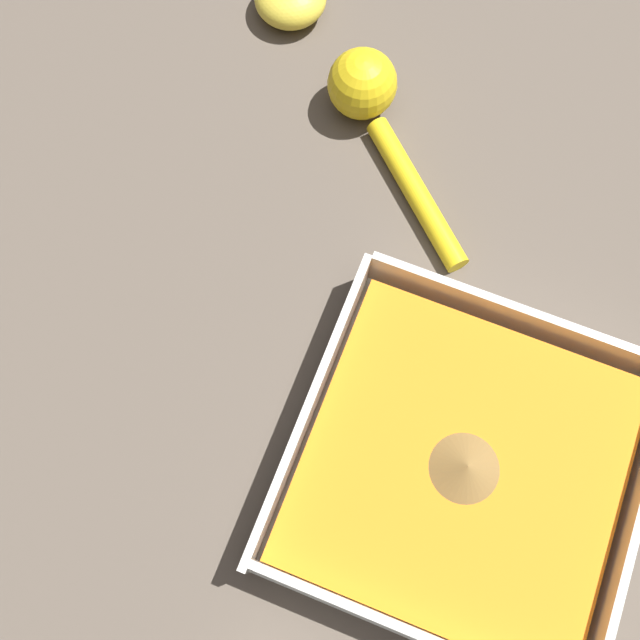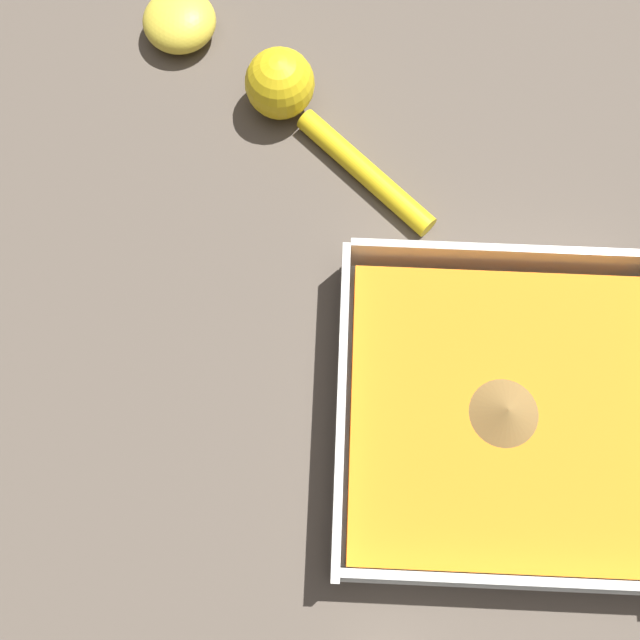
{
  "view_description": "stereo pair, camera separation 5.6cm",
  "coord_description": "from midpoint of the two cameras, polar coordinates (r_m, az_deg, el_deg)",
  "views": [
    {
      "loc": [
        0.09,
        -0.02,
        0.56
      ],
      "look_at": [
        -0.07,
        -0.09,
        0.02
      ],
      "focal_mm": 42.0,
      "sensor_mm": 36.0,
      "label": 1
    },
    {
      "loc": [
        0.1,
        -0.08,
        0.56
      ],
      "look_at": [
        -0.07,
        -0.09,
        0.02
      ],
      "focal_mm": 42.0,
      "sensor_mm": 36.0,
      "label": 2
    }
  ],
  "objects": [
    {
      "name": "lemon_half",
      "position": [
        0.71,
        -13.02,
        21.01
      ],
      "size": [
        0.06,
        0.06,
        0.04
      ],
      "color": "yellow",
      "rests_on": "ground_plane"
    },
    {
      "name": "square_dish",
      "position": [
        0.56,
        10.75,
        -7.32
      ],
      "size": [
        0.24,
        0.24,
        0.05
      ],
      "color": "silver",
      "rests_on": "ground_plane"
    },
    {
      "name": "lemon_squeezer",
      "position": [
        0.64,
        -4.33,
        15.94
      ],
      "size": [
        0.15,
        0.16,
        0.06
      ],
      "rotation": [
        0.0,
        0.0,
        3.97
      ],
      "color": "yellow",
      "rests_on": "ground_plane"
    },
    {
      "name": "ground_plane",
      "position": [
        0.57,
        5.74,
        -7.9
      ],
      "size": [
        4.0,
        4.0,
        0.0
      ],
      "primitive_type": "plane",
      "color": "brown"
    }
  ]
}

